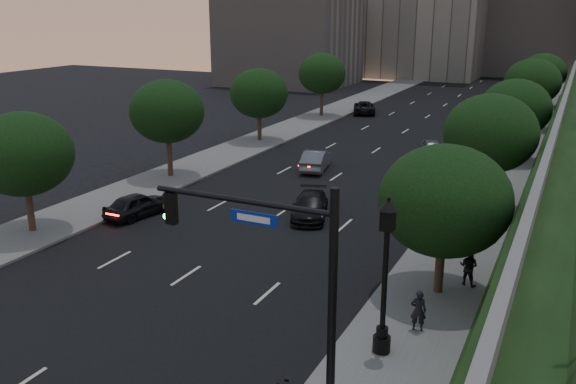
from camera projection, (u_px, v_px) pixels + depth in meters
The scene contains 25 objects.
ground at pixel (108, 328), 22.31m from camera, with size 160.00×160.00×0.00m, color black.
road_surface at pixel (368, 156), 48.18m from camera, with size 16.00×140.00×0.02m, color black.
sidewalk_right at pixel (504, 169), 43.91m from camera, with size 4.50×140.00×0.15m, color slate.
sidewalk_left at pixel (255, 143), 52.41m from camera, with size 4.50×140.00×0.15m, color slate.
parapet_wall at pixel (559, 118), 39.60m from camera, with size 0.35×90.00×0.70m, color slate.
office_block_filler at pixel (290, 37), 91.42m from camera, with size 18.00×16.00×14.00m, color gray.
tree_right_a at pixel (445, 201), 23.77m from camera, with size 5.20×5.20×6.24m.
tree_right_b at pixel (491, 133), 33.98m from camera, with size 5.20×5.20×6.74m.
tree_right_c at pixel (515, 109), 45.33m from camera, with size 5.20×5.20×6.24m.
tree_right_d at pixel (532, 82), 57.26m from camera, with size 5.20×5.20×6.74m.
tree_right_e at pixel (543, 73), 70.35m from camera, with size 5.20×5.20×6.24m.
tree_left_a at pixel (23, 154), 30.53m from camera, with size 5.00×5.00×6.34m.
tree_left_b at pixel (167, 111), 40.77m from camera, with size 5.00×5.00×6.71m.
tree_left_c at pixel (259, 93), 52.09m from camera, with size 5.00×5.00×6.34m.
tree_left_d at pixel (322, 74), 64.06m from camera, with size 5.00×5.00×6.71m.
traffic_signal_mast at pixel (294, 301), 16.42m from camera, with size 5.68×0.56×7.00m.
street_lamp at pixel (385, 284), 19.82m from camera, with size 0.64×0.64×5.62m.
sedan_near_left at pixel (138, 205), 34.03m from camera, with size 1.63×4.05×1.38m, color black.
sedan_mid_left at pixel (316, 160), 43.83m from camera, with size 1.55×4.45×1.47m, color slate.
sedan_far_left at pixel (364, 107), 67.12m from camera, with size 2.30×4.98×1.38m, color black.
sedan_near_right at pixel (310, 206), 33.88m from camera, with size 1.83×4.50×1.30m, color black.
sedan_far_right at pixel (432, 149), 47.66m from camera, with size 1.57×3.90×1.33m, color slate.
pedestrian_a at pixel (418, 310), 21.66m from camera, with size 0.57×0.37×1.55m, color black.
pedestrian_b at pixel (469, 267), 25.23m from camera, with size 0.79×0.62×1.63m, color black.
pedestrian_c at pixel (449, 236), 28.24m from camera, with size 1.12×0.46×1.90m, color black.
Camera 1 is at (14.58, -15.07, 11.26)m, focal length 38.00 mm.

